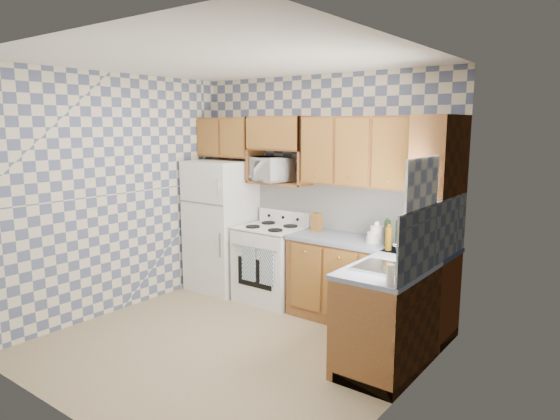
% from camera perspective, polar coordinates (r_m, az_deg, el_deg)
% --- Properties ---
extents(floor, '(3.40, 3.40, 0.00)m').
position_cam_1_polar(floor, '(5.06, -5.76, -15.21)').
color(floor, '#8E7957').
rests_on(floor, ground).
extents(back_wall, '(3.40, 0.02, 2.70)m').
position_cam_1_polar(back_wall, '(5.92, 4.56, 2.11)').
color(back_wall, '#4F5979').
rests_on(back_wall, ground).
extents(right_wall, '(0.02, 3.20, 2.70)m').
position_cam_1_polar(right_wall, '(3.73, 13.48, -2.61)').
color(right_wall, '#4F5979').
rests_on(right_wall, ground).
extents(backsplash_back, '(2.60, 0.02, 0.56)m').
position_cam_1_polar(backsplash_back, '(5.73, 7.87, 0.29)').
color(backsplash_back, white).
rests_on(backsplash_back, back_wall).
extents(backsplash_right, '(0.02, 1.60, 0.56)m').
position_cam_1_polar(backsplash_right, '(4.50, 17.37, -2.66)').
color(backsplash_right, white).
rests_on(backsplash_right, right_wall).
extents(refrigerator, '(0.75, 0.70, 1.68)m').
position_cam_1_polar(refrigerator, '(6.51, -6.71, -1.78)').
color(refrigerator, silver).
rests_on(refrigerator, floor).
extents(stove_body, '(0.76, 0.65, 0.90)m').
position_cam_1_polar(stove_body, '(6.11, -0.95, -6.25)').
color(stove_body, silver).
rests_on(stove_body, floor).
extents(cooktop, '(0.76, 0.65, 0.02)m').
position_cam_1_polar(cooktop, '(6.00, -0.96, -2.07)').
color(cooktop, silver).
rests_on(cooktop, stove_body).
extents(backguard, '(0.76, 0.08, 0.17)m').
position_cam_1_polar(backguard, '(6.19, 0.60, -0.79)').
color(backguard, silver).
rests_on(backguard, cooktop).
extents(dish_towel_left, '(0.19, 0.02, 0.41)m').
position_cam_1_polar(dish_towel_left, '(5.87, -3.59, -6.15)').
color(dish_towel_left, navy).
rests_on(dish_towel_left, stove_body).
extents(dish_towel_right, '(0.19, 0.02, 0.41)m').
position_cam_1_polar(dish_towel_right, '(5.71, -1.52, -6.60)').
color(dish_towel_right, navy).
rests_on(dish_towel_right, stove_body).
extents(base_cabinets_back, '(1.75, 0.60, 0.88)m').
position_cam_1_polar(base_cabinets_back, '(5.47, 10.12, -8.44)').
color(base_cabinets_back, brown).
rests_on(base_cabinets_back, floor).
extents(base_cabinets_right, '(0.60, 1.60, 0.88)m').
position_cam_1_polar(base_cabinets_right, '(4.81, 13.59, -11.12)').
color(base_cabinets_right, brown).
rests_on(base_cabinets_right, floor).
extents(countertop_back, '(1.77, 0.63, 0.04)m').
position_cam_1_polar(countertop_back, '(5.34, 10.24, -3.76)').
color(countertop_back, slate).
rests_on(countertop_back, base_cabinets_back).
extents(countertop_right, '(0.63, 1.60, 0.04)m').
position_cam_1_polar(countertop_right, '(4.67, 13.76, -5.83)').
color(countertop_right, slate).
rests_on(countertop_right, base_cabinets_right).
extents(upper_cabinets_back, '(1.75, 0.33, 0.74)m').
position_cam_1_polar(upper_cabinets_back, '(5.33, 11.23, 6.52)').
color(upper_cabinets_back, brown).
rests_on(upper_cabinets_back, back_wall).
extents(upper_cabinets_fridge, '(0.82, 0.33, 0.50)m').
position_cam_1_polar(upper_cabinets_fridge, '(6.53, -5.87, 8.26)').
color(upper_cabinets_fridge, brown).
rests_on(upper_cabinets_fridge, back_wall).
extents(upper_cabinets_right, '(0.33, 0.70, 0.74)m').
position_cam_1_polar(upper_cabinets_right, '(4.89, 17.83, 5.97)').
color(upper_cabinets_right, brown).
rests_on(upper_cabinets_right, right_wall).
extents(microwave_shelf, '(0.80, 0.33, 0.03)m').
position_cam_1_polar(microwave_shelf, '(6.04, -0.04, 3.11)').
color(microwave_shelf, brown).
rests_on(microwave_shelf, back_wall).
extents(microwave, '(0.62, 0.51, 0.30)m').
position_cam_1_polar(microwave, '(6.06, -1.11, 4.68)').
color(microwave, silver).
rests_on(microwave, microwave_shelf).
extents(sink, '(0.48, 0.40, 0.03)m').
position_cam_1_polar(sink, '(4.36, 12.00, -6.56)').
color(sink, '#B7B7BC').
rests_on(sink, countertop_right).
extents(window, '(0.02, 0.66, 0.86)m').
position_cam_1_polar(window, '(4.13, 15.84, -0.13)').
color(window, white).
rests_on(window, right_wall).
extents(bottle_0, '(0.06, 0.06, 0.29)m').
position_cam_1_polar(bottle_0, '(5.01, 13.42, -2.80)').
color(bottle_0, black).
rests_on(bottle_0, countertop_back).
extents(bottle_1, '(0.06, 0.06, 0.27)m').
position_cam_1_polar(bottle_1, '(4.92, 14.20, -3.18)').
color(bottle_1, black).
rests_on(bottle_1, countertop_back).
extents(bottle_2, '(0.06, 0.06, 0.25)m').
position_cam_1_polar(bottle_2, '(4.99, 15.17, -3.15)').
color(bottle_2, '#4E3406').
rests_on(bottle_2, countertop_back).
extents(bottle_3, '(0.06, 0.06, 0.23)m').
position_cam_1_polar(bottle_3, '(4.97, 12.29, -3.20)').
color(bottle_3, '#4E3406').
rests_on(bottle_3, countertop_back).
extents(bottle_4, '(0.06, 0.06, 0.26)m').
position_cam_1_polar(bottle_4, '(5.13, 12.14, -2.64)').
color(bottle_4, black).
rests_on(bottle_4, countertop_back).
extents(knife_block, '(0.10, 0.10, 0.21)m').
position_cam_1_polar(knife_block, '(5.75, 4.22, -1.39)').
color(knife_block, brown).
rests_on(knife_block, countertop_back).
extents(electric_kettle, '(0.14, 0.14, 0.17)m').
position_cam_1_polar(electric_kettle, '(5.27, 11.01, -2.76)').
color(electric_kettle, silver).
rests_on(electric_kettle, countertop_back).
extents(food_containers, '(0.17, 0.17, 0.11)m').
position_cam_1_polar(food_containers, '(5.28, 10.73, -3.09)').
color(food_containers, beige).
rests_on(food_containers, countertop_back).
extents(soap_bottle, '(0.06, 0.06, 0.17)m').
position_cam_1_polar(soap_bottle, '(3.90, 12.49, -7.30)').
color(soap_bottle, beige).
rests_on(soap_bottle, countertop_right).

